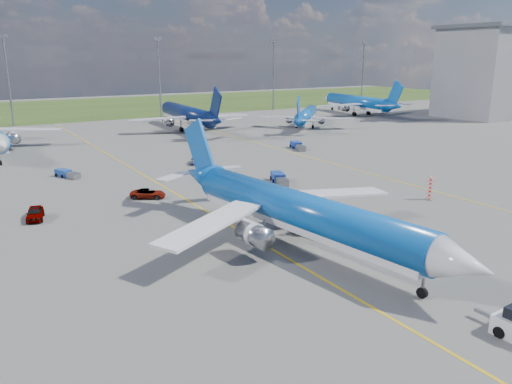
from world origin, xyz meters
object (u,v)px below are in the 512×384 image
service_car_a (35,213)px  baggage_tug_e (298,146)px  baggage_tug_c (67,174)px  bg_jet_ne (306,127)px  main_airliner (300,248)px  baggage_tug_w (279,179)px  service_car_c (196,160)px  bg_jet_ene (356,114)px  warning_post (430,188)px  bg_jet_n (188,130)px  service_car_b (148,194)px

service_car_a → baggage_tug_e: service_car_a is taller
baggage_tug_c → baggage_tug_e: size_ratio=0.84×
bg_jet_ne → main_airliner: 83.65m
baggage_tug_w → baggage_tug_c: baggage_tug_w is taller
service_car_c → baggage_tug_c: bearing=-149.6°
service_car_c → bg_jet_ne: bearing=65.2°
service_car_a → baggage_tug_c: (7.16, 18.93, -0.23)m
bg_jet_ene → service_car_a: size_ratio=9.75×
warning_post → bg_jet_n: bearing=90.2°
service_car_a → baggage_tug_w: service_car_a is taller
baggage_tug_e → service_car_c: bearing=-156.1°
warning_post → bg_jet_n: size_ratio=0.07×
warning_post → service_car_b: size_ratio=0.68×
bg_jet_ne → baggage_tug_w: (-38.58, -44.81, 0.59)m
baggage_tug_e → baggage_tug_w: bearing=-113.2°
service_car_c → warning_post: bearing=-32.5°
main_airliner → service_car_b: 24.58m
bg_jet_ene → baggage_tug_w: bearing=48.6°
service_car_c → bg_jet_ene: bearing=62.8°
warning_post → service_car_b: warning_post is taller
warning_post → baggage_tug_c: (-36.23, 36.43, -1.00)m
baggage_tug_e → main_airliner: bearing=-107.6°
main_airliner → service_car_b: bearing=97.3°
baggage_tug_e → service_car_a: bearing=-140.0°
service_car_c → baggage_tug_w: size_ratio=0.77×
main_airliner → baggage_tug_w: main_airliner is taller
main_airliner → baggage_tug_c: 42.96m
bg_jet_ne → bg_jet_ene: (30.73, 14.78, 0.00)m
warning_post → baggage_tug_w: size_ratio=0.52×
bg_jet_ene → bg_jet_ne: bearing=33.6°
service_car_a → service_car_b: (13.55, 1.64, -0.12)m
baggage_tug_c → service_car_c: bearing=-25.5°
baggage_tug_w → main_airliner: bearing=-97.8°
warning_post → bg_jet_ene: size_ratio=0.07×
warning_post → baggage_tug_e: bearing=79.4°
service_car_a → baggage_tug_e: size_ratio=0.74×
main_airliner → service_car_c: size_ratio=8.84×
bg_jet_ene → service_car_a: bearing=38.1°
service_car_a → baggage_tug_w: bearing=11.7°
service_car_b → baggage_tug_c: bearing=51.4°
service_car_c → baggage_tug_w: bearing=-42.7°
main_airliner → warning_post: bearing=3.5°
bg_jet_ne → baggage_tug_c: size_ratio=6.74×
service_car_c → baggage_tug_c: service_car_c is taller
main_airliner → baggage_tug_c: main_airliner is taller
service_car_a → baggage_tug_e: (50.42, 19.99, -0.14)m
baggage_tug_w → baggage_tug_c: size_ratio=1.18×
warning_post → bg_jet_ene: (58.12, 76.55, -1.50)m
warning_post → service_car_a: bearing=158.0°
main_airliner → service_car_c: 40.66m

